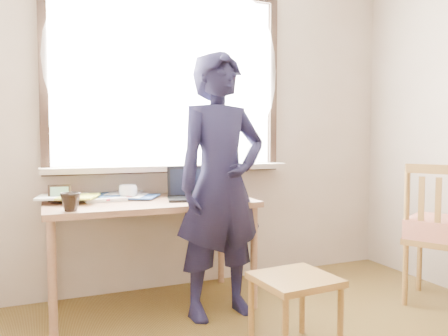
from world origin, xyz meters
name	(u,v)px	position (x,y,z in m)	size (l,w,h in m)	color
room_shell	(333,14)	(-0.02, 0.20, 1.64)	(3.52, 4.02, 2.61)	#B8A694
desk	(151,212)	(-0.43, 1.63, 0.66)	(1.36, 0.68, 0.73)	#8E6347
laptop	(192,191)	(-0.15, 1.60, 0.78)	(0.38, 0.33, 0.22)	black
mug_white	(128,192)	(-0.56, 1.76, 0.78)	(0.12, 0.12, 0.10)	white
mug_dark	(71,202)	(-0.96, 1.37, 0.78)	(0.11, 0.11, 0.11)	black
mouse	(217,196)	(0.01, 1.53, 0.75)	(0.10, 0.07, 0.04)	black
desk_clutter	(93,196)	(-0.79, 1.80, 0.76)	(0.87, 0.52, 0.06)	white
book_a	(73,198)	(-0.91, 1.89, 0.74)	(0.18, 0.25, 0.02)	white
book_b	(199,192)	(0.00, 1.87, 0.74)	(0.20, 0.27, 0.02)	white
picture_frame	(60,195)	(-1.00, 1.73, 0.79)	(0.14, 0.02, 0.11)	black
work_chair	(295,288)	(0.13, 0.71, 0.35)	(0.43, 0.41, 0.41)	olive
side_chair	(443,231)	(1.44, 0.90, 0.51)	(0.60, 0.61, 0.98)	olive
person	(221,185)	(-0.04, 1.33, 0.85)	(0.62, 0.41, 1.70)	black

